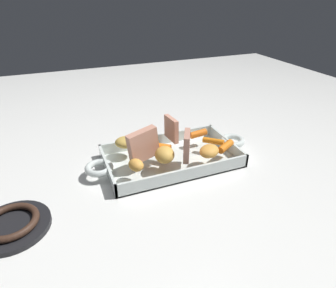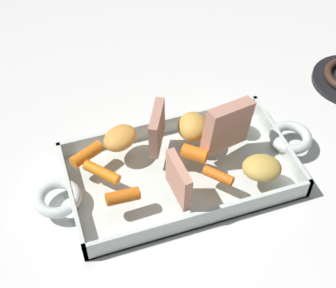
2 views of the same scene
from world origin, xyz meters
The scene contains 14 objects.
ground_plane centered at (0.00, 0.00, 0.00)m, with size 2.30×2.30×0.00m, color silver.
roasting_dish centered at (0.00, 0.00, 0.01)m, with size 0.47×0.21×0.04m.
roast_slice_thick centered at (0.02, 0.06, 0.07)m, with size 0.01×0.07×0.07m, color tan.
roast_slice_outer centered at (-0.08, -0.01, 0.08)m, with size 0.02×0.08×0.08m, color tan.
roast_slice_thin centered at (0.02, -0.05, 0.07)m, with size 0.01×0.07×0.07m, color tan.
baby_carrot_short centered at (-0.04, 0.05, 0.05)m, with size 0.02×0.02×0.05m, color orange.
baby_carrot_center_right centered at (0.14, -0.05, 0.05)m, with size 0.02×0.02×0.05m, color orange.
baby_carrot_northwest centered at (-0.02, 0.00, 0.05)m, with size 0.02×0.02×0.04m, color orange.
baby_carrot_long centered at (0.11, 0.04, 0.05)m, with size 0.02×0.02×0.05m, color orange.
baby_carrot_northeast centered at (0.12, -0.01, 0.05)m, with size 0.02×0.02×0.06m, color orange.
potato_whole centered at (-0.11, 0.06, 0.05)m, with size 0.06×0.05×0.03m, color gold.
potato_golden_large centered at (-0.12, -0.06, 0.05)m, with size 0.04×0.03×0.03m, color gold.
potato_golden_small centered at (0.08, -0.07, 0.05)m, with size 0.06×0.05×0.03m, color gold.
potato_halved centered at (-0.04, -0.05, 0.06)m, with size 0.06×0.05×0.04m, color gold.
Camera 2 is at (0.18, 0.47, 0.64)m, focal length 52.78 mm.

